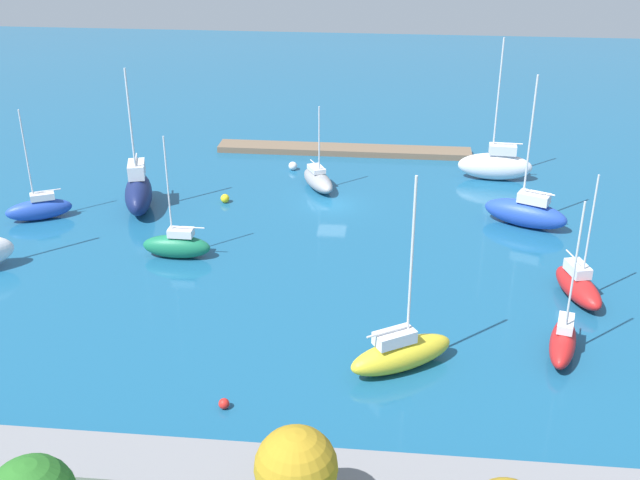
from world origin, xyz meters
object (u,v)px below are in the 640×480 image
Objects in this scene: mooring_buoy_yellow at (225,198)px; sailboat_blue_by_breakwater at (526,212)px; sailboat_red_near_pier at (578,285)px; mooring_buoy_white at (293,166)px; sailboat_green_east_end at (177,245)px; mooring_buoy_red at (224,404)px; sailboat_white_along_channel at (496,165)px; sailboat_blue_lone_south at (39,208)px; sailboat_red_far_south at (563,341)px; sailboat_gray_lone_north at (318,180)px; sailboat_navy_inner_mooring at (138,192)px; sailboat_yellow_west_end at (401,352)px; pier_dock at (344,150)px; park_tree_east at (296,468)px.

sailboat_blue_by_breakwater is at bearing 174.73° from mooring_buoy_yellow.
sailboat_red_near_pier reaches higher than mooring_buoy_white.
mooring_buoy_red is (-7.44, 17.75, -0.70)m from sailboat_green_east_end.
mooring_buoy_white is 37.52m from mooring_buoy_red.
sailboat_white_along_channel reaches higher than sailboat_blue_lone_south.
mooring_buoy_white is (20.54, -30.25, -0.54)m from sailboat_red_far_south.
sailboat_white_along_channel reaches higher than sailboat_gray_lone_north.
sailboat_blue_lone_south is (7.66, 3.01, -0.64)m from sailboat_navy_inner_mooring.
sailboat_blue_lone_south is at bearing -98.02° from sailboat_red_far_south.
sailboat_red_far_south is 13.01× the size of mooring_buoy_yellow.
sailboat_red_near_pier is at bearing 6.62° from sailboat_yellow_west_end.
park_tree_east is (-1.87, 52.22, 4.04)m from pier_dock.
pier_dock is at bearing -123.11° from mooring_buoy_yellow.
sailboat_red_near_pier is at bearing -146.22° from mooring_buoy_red.
mooring_buoy_red is (-6.13, 28.67, -0.09)m from mooring_buoy_yellow.
sailboat_navy_inner_mooring is at bearing 104.13° from sailboat_yellow_west_end.
sailboat_yellow_west_end is (-7.84, 28.05, 0.24)m from sailboat_gray_lone_north.
sailboat_white_along_channel is (-25.63, -19.23, 0.45)m from sailboat_green_east_end.
park_tree_east is at bearing 106.73° from mooring_buoy_yellow.
mooring_buoy_yellow is (24.31, 8.31, -1.06)m from sailboat_white_along_channel.
sailboat_green_east_end is at bearing 72.61° from mooring_buoy_white.
sailboat_gray_lone_north is at bearing -93.00° from mooring_buoy_red.
sailboat_red_near_pier is 0.69× the size of sailboat_white_along_channel.
sailboat_blue_by_breakwater is at bearing -161.68° from sailboat_green_east_end.
sailboat_red_near_pier is 7.51m from sailboat_red_far_south.
sailboat_blue_by_breakwater reaches higher than sailboat_navy_inner_mooring.
sailboat_yellow_west_end reaches higher than sailboat_gray_lone_north.
mooring_buoy_white is at bearing -170.98° from sailboat_blue_lone_south.
mooring_buoy_red is (9.56, 4.77, -0.82)m from sailboat_yellow_west_end.
sailboat_blue_lone_south is 15.81× the size of mooring_buoy_red.
sailboat_navy_inner_mooring is 20.53× the size of mooring_buoy_red.
sailboat_green_east_end is 32.04m from sailboat_white_along_channel.
sailboat_yellow_west_end is 10.71m from mooring_buoy_red.
pier_dock is at bearing -129.00° from mooring_buoy_white.
sailboat_blue_by_breakwater is 1.32× the size of sailboat_blue_lone_south.
sailboat_green_east_end is at bearing -64.72° from park_tree_east.
park_tree_east is 0.42× the size of sailboat_blue_by_breakwater.
sailboat_blue_lone_south is at bearing -94.22° from sailboat_gray_lone_north.
sailboat_blue_by_breakwater is at bearing 32.79° from sailboat_yellow_west_end.
sailboat_blue_lone_south reaches higher than mooring_buoy_red.
sailboat_blue_lone_south is 31.41m from mooring_buoy_red.
pier_dock is 52.41m from park_tree_east.
sailboat_navy_inner_mooring is at bearing 45.29° from pier_dock.
park_tree_east is at bearing 97.91° from mooring_buoy_white.
park_tree_east is 6.75× the size of mooring_buoy_yellow.
sailboat_green_east_end is 1.00× the size of sailboat_blue_lone_south.
sailboat_yellow_west_end reaches higher than sailboat_green_east_end.
pier_dock is 4.98× the size of park_tree_east.
sailboat_white_along_channel is at bearing -163.89° from sailboat_red_far_south.
mooring_buoy_red is (-1.26, 37.50, -0.12)m from mooring_buoy_white.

